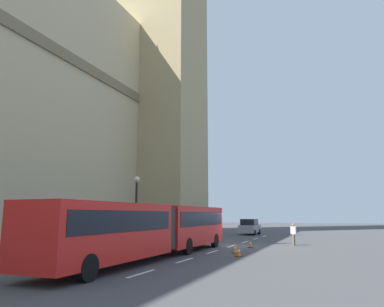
% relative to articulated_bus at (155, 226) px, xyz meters
% --- Properties ---
extents(ground_plane, '(160.00, 160.00, 0.00)m').
position_rel_articulated_bus_xyz_m(ground_plane, '(9.04, -1.99, -1.75)').
color(ground_plane, '#424244').
extents(lane_centre_marking, '(29.80, 0.16, 0.01)m').
position_rel_articulated_bus_xyz_m(lane_centre_marking, '(8.87, -1.99, -1.74)').
color(lane_centre_marking, silver).
rests_on(lane_centre_marking, ground_plane).
extents(articulated_bus, '(18.01, 2.54, 2.90)m').
position_rel_articulated_bus_xyz_m(articulated_bus, '(0.00, 0.00, 0.00)').
color(articulated_bus, red).
rests_on(articulated_bus, ground_plane).
extents(sedan_lead, '(4.40, 1.86, 1.85)m').
position_rel_articulated_bus_xyz_m(sedan_lead, '(25.06, 0.17, -0.83)').
color(sedan_lead, gray).
rests_on(sedan_lead, ground_plane).
extents(traffic_cone_west, '(0.36, 0.36, 0.58)m').
position_rel_articulated_bus_xyz_m(traffic_cone_west, '(2.37, -4.22, -1.46)').
color(traffic_cone_west, black).
rests_on(traffic_cone_west, ground_plane).
extents(traffic_cone_middle, '(0.36, 0.36, 0.58)m').
position_rel_articulated_bus_xyz_m(traffic_cone_middle, '(4.16, -3.52, -1.46)').
color(traffic_cone_middle, black).
rests_on(traffic_cone_middle, ground_plane).
extents(traffic_cone_east, '(0.36, 0.36, 0.58)m').
position_rel_articulated_bus_xyz_m(traffic_cone_east, '(8.30, -3.59, -1.46)').
color(traffic_cone_east, black).
rests_on(traffic_cone_east, ground_plane).
extents(street_lamp, '(0.44, 0.44, 5.27)m').
position_rel_articulated_bus_xyz_m(street_lamp, '(5.56, 4.51, 1.31)').
color(street_lamp, black).
rests_on(street_lamp, ground_plane).
extents(pedestrian_near_cones, '(0.36, 0.44, 1.69)m').
position_rel_articulated_bus_xyz_m(pedestrian_near_cones, '(11.31, -6.37, -0.83)').
color(pedestrian_near_cones, '#726651').
rests_on(pedestrian_near_cones, ground_plane).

